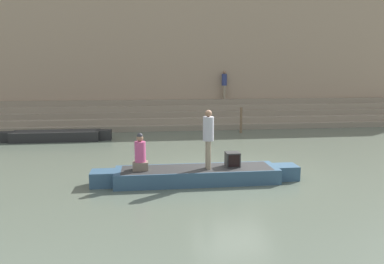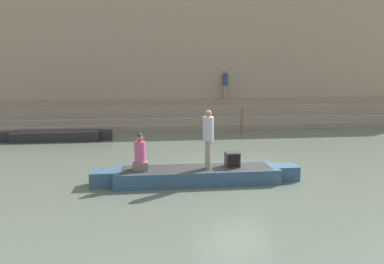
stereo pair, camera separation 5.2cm
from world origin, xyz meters
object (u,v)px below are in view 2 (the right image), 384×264
object	(u,v)px
person_standing	(208,135)
tv_set	(232,159)
person_rowing	(140,155)
person_on_steps	(225,83)
rowboat_main	(197,175)
moored_boat_shore	(57,135)
mooring_post	(242,120)

from	to	relation	value
person_standing	tv_set	bearing A→B (deg)	15.91
person_rowing	person_on_steps	distance (m)	13.27
person_rowing	person_on_steps	bearing A→B (deg)	63.24
tv_set	person_on_steps	bearing A→B (deg)	74.09
rowboat_main	moored_boat_shore	world-z (taller)	moored_boat_shore
mooring_post	tv_set	bearing A→B (deg)	-106.22
rowboat_main	person_rowing	bearing A→B (deg)	176.98
person_rowing	mooring_post	bearing A→B (deg)	54.41
rowboat_main	moored_boat_shore	distance (m)	9.42
mooring_post	person_on_steps	distance (m)	4.02
tv_set	mooring_post	world-z (taller)	mooring_post
tv_set	person_standing	bearing A→B (deg)	-174.49
person_standing	tv_set	xyz separation A→B (m)	(0.78, 0.15, -0.80)
person_on_steps	tv_set	bearing A→B (deg)	-99.44
rowboat_main	person_standing	xyz separation A→B (m)	(0.32, -0.10, 1.23)
person_standing	person_rowing	size ratio (longest dim) A/B	1.59
tv_set	mooring_post	distance (m)	8.88
person_on_steps	mooring_post	bearing A→B (deg)	-85.68
tv_set	moored_boat_shore	distance (m)	10.10
person_standing	person_on_steps	size ratio (longest dim) A/B	1.00
person_rowing	tv_set	distance (m)	2.80
moored_boat_shore	mooring_post	bearing A→B (deg)	2.70
rowboat_main	mooring_post	bearing A→B (deg)	63.93
rowboat_main	tv_set	world-z (taller)	tv_set
tv_set	rowboat_main	bearing A→B (deg)	177.42
person_standing	moored_boat_shore	world-z (taller)	person_standing
tv_set	mooring_post	xyz separation A→B (m)	(2.48, 8.53, 0.03)
person_standing	moored_boat_shore	distance (m)	9.77
rowboat_main	person_standing	distance (m)	1.27
person_rowing	mooring_post	size ratio (longest dim) A/B	0.80
rowboat_main	mooring_post	xyz separation A→B (m)	(3.58, 8.58, 0.45)
moored_boat_shore	person_standing	bearing A→B (deg)	-55.26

